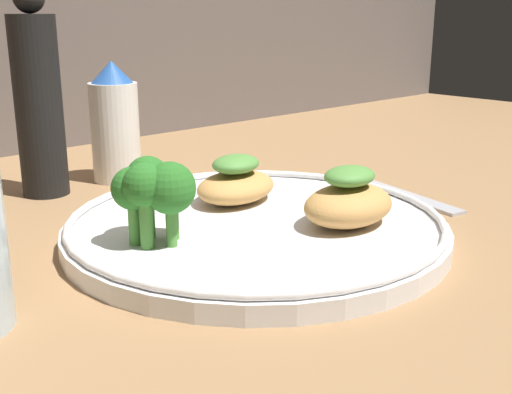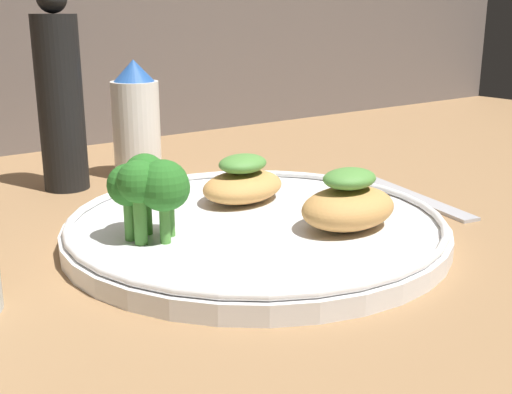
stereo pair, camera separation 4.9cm
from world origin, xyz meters
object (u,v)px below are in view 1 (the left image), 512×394
Objects in this scene: plate at (256,226)px; pepper_grinder at (38,100)px; sauce_bottle at (115,124)px; broccoli_bunch at (155,188)px.

pepper_grinder is at bearing 105.35° from plate.
broccoli_bunch is at bearing -114.23° from sauce_bottle.
broccoli_bunch is at bearing -95.05° from pepper_grinder.
sauce_bottle is (1.57, 23.28, 4.96)cm from plate.
broccoli_bunch is at bearing 171.42° from plate.
sauce_bottle is at bearing 65.77° from broccoli_bunch.
sauce_bottle is 8.58cm from pepper_grinder.
sauce_bottle is (9.91, 22.03, 0.53)cm from broccoli_bunch.
plate is at bearing -74.65° from pepper_grinder.
broccoli_bunch is 22.42cm from pepper_grinder.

